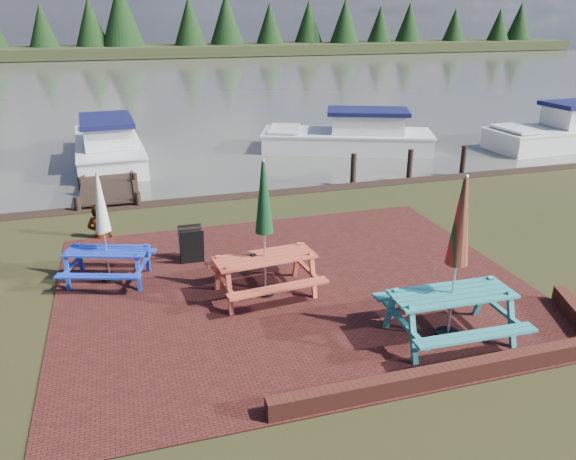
{
  "coord_description": "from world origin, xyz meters",
  "views": [
    {
      "loc": [
        -2.96,
        -8.48,
        5.09
      ],
      "look_at": [
        0.04,
        1.54,
        1.0
      ],
      "focal_mm": 35.0,
      "sensor_mm": 36.0,
      "label": 1
    }
  ],
  "objects_px": {
    "chalkboard": "(191,245)",
    "jetty": "(108,166)",
    "boat_far": "(566,133)",
    "picnic_table_red": "(265,250)",
    "boat_near": "(351,138)",
    "picnic_table_blue": "(106,245)",
    "picnic_table_teal": "(453,286)",
    "person": "(97,205)",
    "boat_jetty": "(108,147)"
  },
  "relations": [
    {
      "from": "chalkboard",
      "to": "boat_far",
      "type": "xyz_separation_m",
      "value": [
        16.36,
        7.5,
        -0.01
      ]
    },
    {
      "from": "picnic_table_teal",
      "to": "boat_jetty",
      "type": "relative_size",
      "value": 0.41
    },
    {
      "from": "picnic_table_teal",
      "to": "boat_far",
      "type": "distance_m",
      "value": 17.29
    },
    {
      "from": "boat_jetty",
      "to": "picnic_table_teal",
      "type": "bearing_deg",
      "value": -72.7
    },
    {
      "from": "picnic_table_teal",
      "to": "jetty",
      "type": "height_order",
      "value": "picnic_table_teal"
    },
    {
      "from": "picnic_table_teal",
      "to": "jetty",
      "type": "bearing_deg",
      "value": 114.7
    },
    {
      "from": "picnic_table_teal",
      "to": "chalkboard",
      "type": "relative_size",
      "value": 3.46
    },
    {
      "from": "chalkboard",
      "to": "jetty",
      "type": "xyz_separation_m",
      "value": [
        -1.73,
        8.56,
        -0.3
      ]
    },
    {
      "from": "picnic_table_teal",
      "to": "jetty",
      "type": "relative_size",
      "value": 0.31
    },
    {
      "from": "jetty",
      "to": "picnic_table_teal",
      "type": "bearing_deg",
      "value": -67.1
    },
    {
      "from": "jetty",
      "to": "boat_far",
      "type": "relative_size",
      "value": 1.38
    },
    {
      "from": "boat_jetty",
      "to": "boat_far",
      "type": "xyz_separation_m",
      "value": [
        18.06,
        -2.87,
        0.03
      ]
    },
    {
      "from": "boat_jetty",
      "to": "picnic_table_blue",
      "type": "bearing_deg",
      "value": -92.96
    },
    {
      "from": "jetty",
      "to": "boat_jetty",
      "type": "distance_m",
      "value": 1.83
    },
    {
      "from": "chalkboard",
      "to": "picnic_table_teal",
      "type": "bearing_deg",
      "value": -47.84
    },
    {
      "from": "picnic_table_red",
      "to": "boat_far",
      "type": "relative_size",
      "value": 0.4
    },
    {
      "from": "jetty",
      "to": "person",
      "type": "distance_m",
      "value": 6.54
    },
    {
      "from": "chalkboard",
      "to": "boat_near",
      "type": "xyz_separation_m",
      "value": [
        7.62,
        9.45,
        -0.07
      ]
    },
    {
      "from": "picnic_table_red",
      "to": "boat_far",
      "type": "xyz_separation_m",
      "value": [
        15.21,
        9.36,
        -0.52
      ]
    },
    {
      "from": "chalkboard",
      "to": "person",
      "type": "bearing_deg",
      "value": 134.18
    },
    {
      "from": "boat_jetty",
      "to": "person",
      "type": "relative_size",
      "value": 3.98
    },
    {
      "from": "picnic_table_blue",
      "to": "boat_jetty",
      "type": "relative_size",
      "value": 0.33
    },
    {
      "from": "picnic_table_red",
      "to": "chalkboard",
      "type": "distance_m",
      "value": 2.25
    },
    {
      "from": "picnic_table_red",
      "to": "picnic_table_blue",
      "type": "bearing_deg",
      "value": 147.55
    },
    {
      "from": "picnic_table_teal",
      "to": "person",
      "type": "relative_size",
      "value": 1.65
    },
    {
      "from": "picnic_table_teal",
      "to": "boat_far",
      "type": "bearing_deg",
      "value": 44.57
    },
    {
      "from": "picnic_table_teal",
      "to": "picnic_table_blue",
      "type": "xyz_separation_m",
      "value": [
        -5.39,
        3.82,
        -0.19
      ]
    },
    {
      "from": "picnic_table_red",
      "to": "boat_jetty",
      "type": "height_order",
      "value": "picnic_table_red"
    },
    {
      "from": "picnic_table_blue",
      "to": "person",
      "type": "height_order",
      "value": "picnic_table_blue"
    },
    {
      "from": "chalkboard",
      "to": "jetty",
      "type": "distance_m",
      "value": 8.74
    },
    {
      "from": "chalkboard",
      "to": "boat_far",
      "type": "bearing_deg",
      "value": 25.89
    },
    {
      "from": "picnic_table_red",
      "to": "boat_jetty",
      "type": "relative_size",
      "value": 0.39
    },
    {
      "from": "picnic_table_red",
      "to": "picnic_table_blue",
      "type": "relative_size",
      "value": 1.18
    },
    {
      "from": "picnic_table_red",
      "to": "jetty",
      "type": "bearing_deg",
      "value": 99.89
    },
    {
      "from": "jetty",
      "to": "boat_jetty",
      "type": "height_order",
      "value": "boat_jetty"
    },
    {
      "from": "jetty",
      "to": "boat_near",
      "type": "xyz_separation_m",
      "value": [
        9.35,
        0.9,
        0.24
      ]
    },
    {
      "from": "picnic_table_red",
      "to": "boat_jetty",
      "type": "xyz_separation_m",
      "value": [
        -2.85,
        12.24,
        -0.55
      ]
    },
    {
      "from": "picnic_table_teal",
      "to": "jetty",
      "type": "xyz_separation_m",
      "value": [
        -5.4,
        12.8,
        -0.86
      ]
    },
    {
      "from": "boat_near",
      "to": "boat_far",
      "type": "bearing_deg",
      "value": -81.37
    },
    {
      "from": "boat_jetty",
      "to": "person",
      "type": "xyz_separation_m",
      "value": [
        -0.22,
        -8.3,
        0.47
      ]
    },
    {
      "from": "picnic_table_blue",
      "to": "boat_near",
      "type": "height_order",
      "value": "picnic_table_blue"
    },
    {
      "from": "picnic_table_blue",
      "to": "boat_far",
      "type": "distance_m",
      "value": 19.73
    },
    {
      "from": "picnic_table_blue",
      "to": "boat_near",
      "type": "relative_size",
      "value": 0.31
    },
    {
      "from": "picnic_table_teal",
      "to": "person",
      "type": "bearing_deg",
      "value": 133.37
    },
    {
      "from": "picnic_table_teal",
      "to": "person",
      "type": "xyz_separation_m",
      "value": [
        -5.59,
        6.3,
        -0.13
      ]
    },
    {
      "from": "picnic_table_teal",
      "to": "boat_jetty",
      "type": "distance_m",
      "value": 15.58
    },
    {
      "from": "boat_near",
      "to": "boat_far",
      "type": "height_order",
      "value": "boat_far"
    },
    {
      "from": "boat_jetty",
      "to": "boat_near",
      "type": "distance_m",
      "value": 9.37
    },
    {
      "from": "picnic_table_blue",
      "to": "jetty",
      "type": "distance_m",
      "value": 9.0
    },
    {
      "from": "boat_far",
      "to": "picnic_table_red",
      "type": "bearing_deg",
      "value": 118.3
    }
  ]
}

